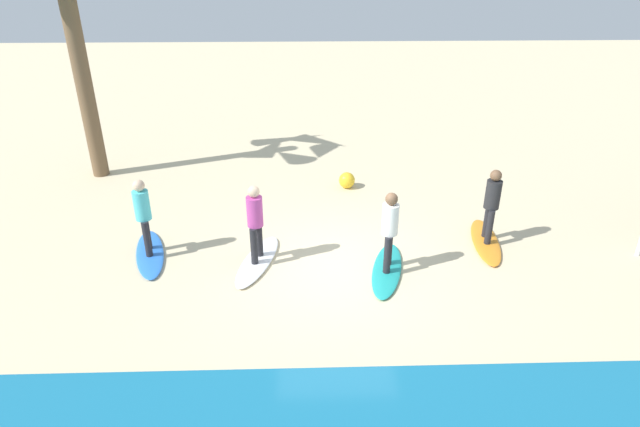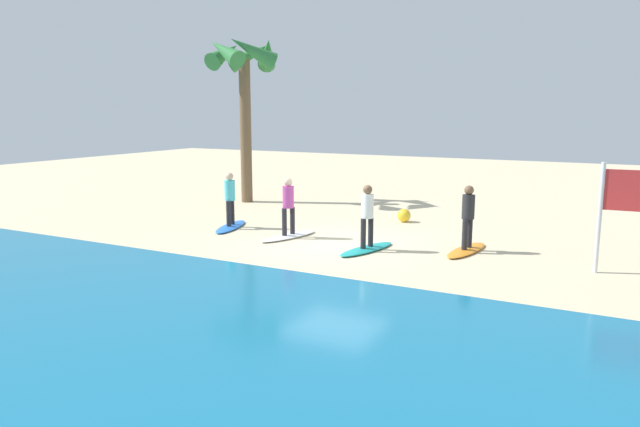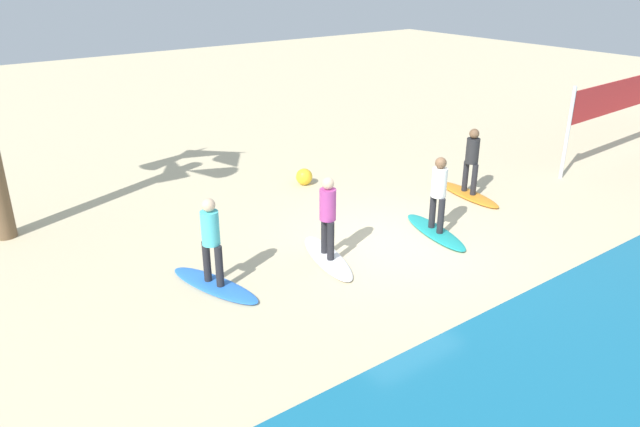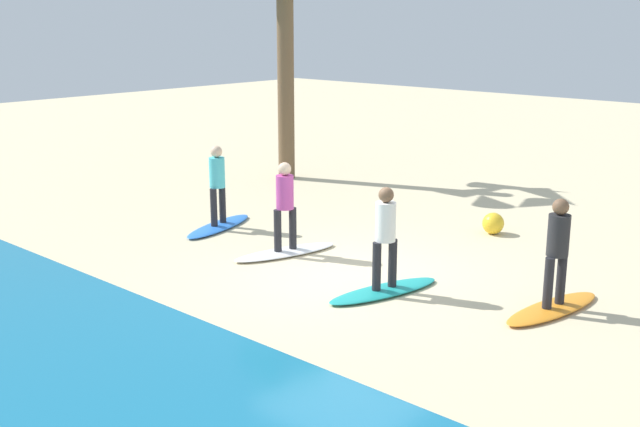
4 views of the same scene
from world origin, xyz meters
name	(u,v)px [view 3 (image 3 of 4)]	position (x,y,z in m)	size (l,w,h in m)	color
ground_plane	(393,242)	(0.00, 0.00, 0.00)	(60.00, 60.00, 0.00)	beige
surfboard_orange	(468,194)	(-3.35, -0.83, 0.04)	(2.10, 0.56, 0.09)	orange
surfer_orange	(472,156)	(-3.35, -0.83, 1.04)	(0.32, 0.46, 1.64)	#232328
surfboard_teal	(435,232)	(-1.01, 0.25, 0.04)	(2.10, 0.56, 0.09)	teal
surfer_teal	(439,189)	(-1.01, 0.25, 1.04)	(0.32, 0.45, 1.64)	#232328
surfboard_white	(327,258)	(1.61, -0.17, 0.04)	(2.10, 0.56, 0.09)	white
surfer_white	(328,211)	(1.61, -0.17, 1.04)	(0.32, 0.45, 1.64)	#232328
surfboard_blue	(215,285)	(3.91, -0.53, 0.04)	(2.10, 0.56, 0.09)	blue
surfer_blue	(211,235)	(3.91, -0.53, 1.04)	(0.32, 0.45, 1.64)	#232328
beach_ball	(304,177)	(-0.52, -3.97, 0.22)	(0.44, 0.44, 0.44)	yellow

